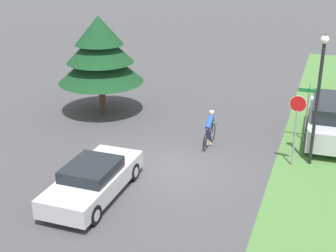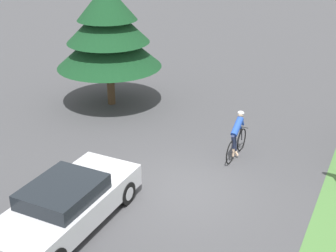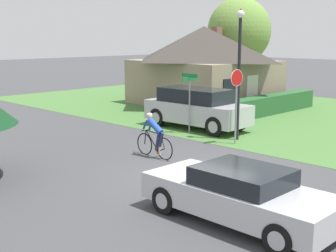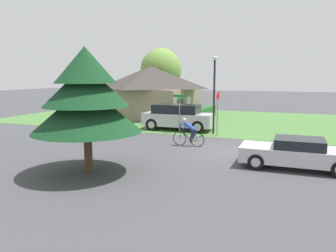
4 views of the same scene
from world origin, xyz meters
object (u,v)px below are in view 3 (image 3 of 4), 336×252
at_px(cottage_house, 203,64).
at_px(sedan_left_lane, 240,195).
at_px(deciduous_tree_right, 239,31).
at_px(stop_sign, 236,93).
at_px(street_name_sign, 190,92).
at_px(parked_suv_right, 197,108).
at_px(cyclist, 155,136).
at_px(street_lamp, 239,60).

bearing_deg(cottage_house, sedan_left_lane, -132.58).
bearing_deg(deciduous_tree_right, stop_sign, -143.94).
relative_size(street_name_sign, deciduous_tree_right, 0.38).
distance_m(parked_suv_right, stop_sign, 3.52).
distance_m(parked_suv_right, deciduous_tree_right, 12.61).
relative_size(stop_sign, deciduous_tree_right, 0.43).
distance_m(cyclist, street_name_sign, 4.34).
bearing_deg(street_name_sign, parked_suv_right, 25.99).
xyz_separation_m(stop_sign, street_lamp, (0.65, 0.39, 1.18)).
height_order(cyclist, deciduous_tree_right, deciduous_tree_right).
bearing_deg(cottage_house, deciduous_tree_right, 14.95).
bearing_deg(street_lamp, street_name_sign, 100.21).
xyz_separation_m(cyclist, stop_sign, (3.54, -0.78, 1.25)).
relative_size(cottage_house, street_lamp, 1.68).
bearing_deg(cyclist, parked_suv_right, -62.52).
xyz_separation_m(cyclist, deciduous_tree_right, (15.54, 7.96, 3.69)).
height_order(cottage_house, street_lamp, street_lamp).
distance_m(street_lamp, street_name_sign, 2.64).
distance_m(sedan_left_lane, street_name_sign, 9.78).
height_order(street_lamp, street_name_sign, street_lamp).
height_order(street_name_sign, deciduous_tree_right, deciduous_tree_right).
bearing_deg(street_name_sign, stop_sign, -95.50).
distance_m(stop_sign, street_lamp, 1.40).
height_order(cottage_house, deciduous_tree_right, deciduous_tree_right).
xyz_separation_m(cyclist, parked_suv_right, (4.82, 2.33, 0.20)).
height_order(cyclist, stop_sign, stop_sign).
distance_m(cottage_house, street_lamp, 10.06).
xyz_separation_m(street_lamp, deciduous_tree_right, (11.35, 8.36, 1.26)).
xyz_separation_m(parked_suv_right, stop_sign, (-1.28, -3.11, 1.05)).
height_order(sedan_left_lane, cyclist, cyclist).
height_order(stop_sign, street_lamp, street_lamp).
relative_size(sedan_left_lane, stop_sign, 1.57).
relative_size(cottage_house, cyclist, 4.77).
distance_m(cyclist, deciduous_tree_right, 17.85).
height_order(parked_suv_right, street_name_sign, street_name_sign).
bearing_deg(stop_sign, cottage_house, -127.27).
relative_size(sedan_left_lane, street_lamp, 0.88).
relative_size(sedan_left_lane, deciduous_tree_right, 0.67).
xyz_separation_m(sedan_left_lane, cyclist, (2.62, 5.47, 0.10)).
distance_m(street_name_sign, deciduous_tree_right, 13.52).
relative_size(cyclist, street_lamp, 0.35).
xyz_separation_m(cottage_house, deciduous_tree_right, (4.68, 0.87, 2.00)).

